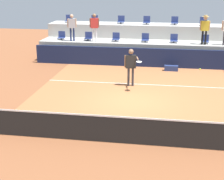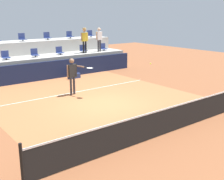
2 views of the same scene
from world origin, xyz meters
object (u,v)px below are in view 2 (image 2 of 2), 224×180
(stadium_chair_lower_center, at_px, (35,53))
(stadium_chair_upper_right, at_px, (70,35))
(stadium_chair_lower_mid_left, at_px, (6,56))
(stadium_chair_upper_far_right, at_px, (90,34))
(stadium_chair_lower_far_right, at_px, (103,48))
(spectator_in_white, at_px, (99,37))
(tennis_player, at_px, (73,73))
(stadium_chair_lower_right, at_px, (83,49))
(stadium_chair_upper_center, at_px, (22,38))
(spectator_with_hat, at_px, (84,38))
(tennis_ball, at_px, (150,64))
(stadium_chair_upper_mid_right, at_px, (47,37))
(equipment_bag, at_px, (74,76))
(stadium_chair_lower_mid_right, at_px, (60,51))

(stadium_chair_lower_center, relative_size, stadium_chair_upper_right, 1.00)
(stadium_chair_lower_mid_left, xyz_separation_m, stadium_chair_upper_far_right, (7.18, 1.80, 0.85))
(stadium_chair_lower_center, height_order, stadium_chair_upper_right, stadium_chair_upper_right)
(stadium_chair_lower_far_right, distance_m, spectator_in_white, 1.10)
(spectator_in_white, bearing_deg, tennis_player, -136.05)
(stadium_chair_lower_mid_left, distance_m, stadium_chair_lower_right, 5.36)
(stadium_chair_lower_mid_left, xyz_separation_m, tennis_player, (1.49, -5.18, -0.35))
(stadium_chair_lower_right, bearing_deg, stadium_chair_upper_center, 153.45)
(spectator_with_hat, xyz_separation_m, tennis_ball, (-0.81, -7.10, -0.73))
(stadium_chair_lower_far_right, height_order, stadium_chair_upper_right, stadium_chair_upper_right)
(stadium_chair_lower_far_right, relative_size, stadium_chair_upper_mid_right, 1.00)
(stadium_chair_lower_far_right, relative_size, equipment_bag, 0.68)
(stadium_chair_upper_center, distance_m, spectator_with_hat, 4.12)
(tennis_player, height_order, spectator_with_hat, spectator_with_hat)
(stadium_chair_lower_mid_left, xyz_separation_m, stadium_chair_lower_right, (5.36, 0.00, 0.00))
(stadium_chair_lower_far_right, relative_size, stadium_chair_upper_center, 1.00)
(equipment_bag, bearing_deg, stadium_chair_lower_far_right, 28.08)
(stadium_chair_lower_far_right, bearing_deg, stadium_chair_lower_mid_right, 180.00)
(stadium_chair_lower_right, bearing_deg, spectator_in_white, -19.26)
(stadium_chair_lower_mid_right, bearing_deg, equipment_bag, -93.17)
(tennis_player, xyz_separation_m, equipment_bag, (1.94, 3.21, -0.97))
(spectator_in_white, bearing_deg, stadium_chair_lower_far_right, 30.53)
(stadium_chair_upper_center, relative_size, equipment_bag, 0.68)
(stadium_chair_lower_right, bearing_deg, stadium_chair_upper_right, 90.04)
(stadium_chair_upper_center, bearing_deg, tennis_player, -92.23)
(stadium_chair_lower_right, relative_size, stadium_chair_upper_far_right, 1.00)
(stadium_chair_lower_mid_left, distance_m, spectator_in_white, 6.52)
(stadium_chair_lower_mid_left, relative_size, tennis_player, 0.29)
(stadium_chair_upper_mid_right, bearing_deg, stadium_chair_lower_right, -45.00)
(stadium_chair_upper_center, bearing_deg, tennis_ball, -73.92)
(stadium_chair_lower_far_right, bearing_deg, tennis_ball, -109.65)
(stadium_chair_upper_center, relative_size, tennis_player, 0.29)
(stadium_chair_lower_mid_left, relative_size, stadium_chair_lower_right, 1.00)
(stadium_chair_lower_right, bearing_deg, equipment_bag, -134.53)
(stadium_chair_lower_mid_right, relative_size, stadium_chair_upper_mid_right, 1.00)
(stadium_chair_lower_mid_left, xyz_separation_m, spectator_with_hat, (5.25, -0.38, 0.82))
(stadium_chair_lower_right, height_order, spectator_in_white, spectator_in_white)
(stadium_chair_upper_right, bearing_deg, stadium_chair_lower_far_right, -45.80)
(stadium_chair_upper_far_right, bearing_deg, stadium_chair_lower_center, -161.47)
(tennis_player, distance_m, tennis_ball, 3.77)
(stadium_chair_lower_right, distance_m, stadium_chair_upper_center, 4.12)
(stadium_chair_upper_far_right, distance_m, spectator_in_white, 2.30)
(stadium_chair_lower_mid_right, xyz_separation_m, stadium_chair_upper_right, (1.82, 1.80, 0.85))
(tennis_player, bearing_deg, stadium_chair_lower_far_right, 42.64)
(stadium_chair_lower_mid_left, height_order, tennis_ball, stadium_chair_lower_mid_left)
(stadium_chair_lower_mid_left, distance_m, spectator_with_hat, 5.33)
(stadium_chair_lower_center, xyz_separation_m, stadium_chair_lower_far_right, (5.30, 0.00, 0.00))
(stadium_chair_lower_center, distance_m, tennis_player, 5.20)
(stadium_chair_upper_center, bearing_deg, stadium_chair_upper_far_right, 0.00)
(equipment_bag, bearing_deg, tennis_player, -121.14)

